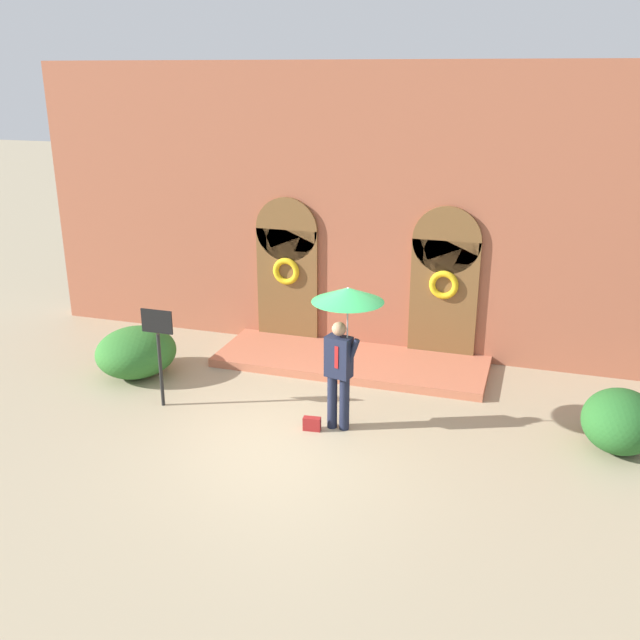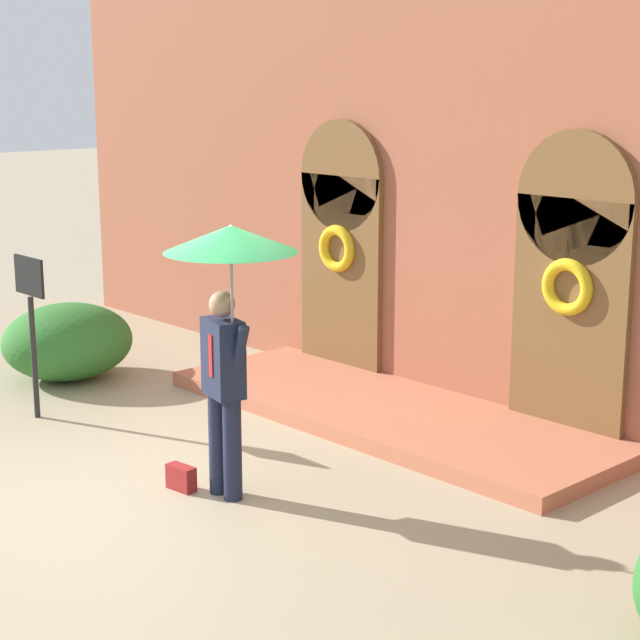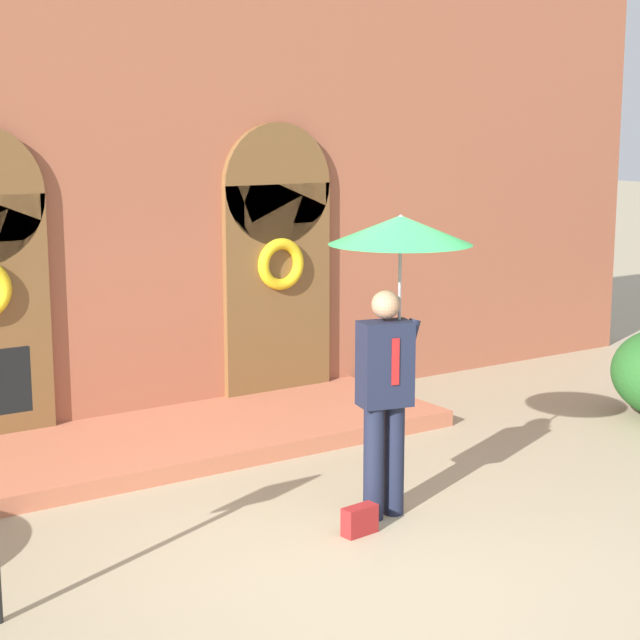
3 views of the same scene
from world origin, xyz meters
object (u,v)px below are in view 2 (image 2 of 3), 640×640
handbag (181,478)px  shrub_left (68,341)px  sign_post (31,310)px  person_with_umbrella (229,279)px

handbag → shrub_left: (-3.82, 1.11, 0.34)m
sign_post → shrub_left: size_ratio=1.10×
handbag → shrub_left: 3.99m
person_with_umbrella → sign_post: person_with_umbrella is taller
person_with_umbrella → shrub_left: 4.63m
person_with_umbrella → handbag: (-0.47, -0.20, -1.80)m
handbag → sign_post: 2.91m
shrub_left → handbag: bearing=-16.1°
person_with_umbrella → handbag: bearing=-157.1°
shrub_left → sign_post: bearing=-42.6°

